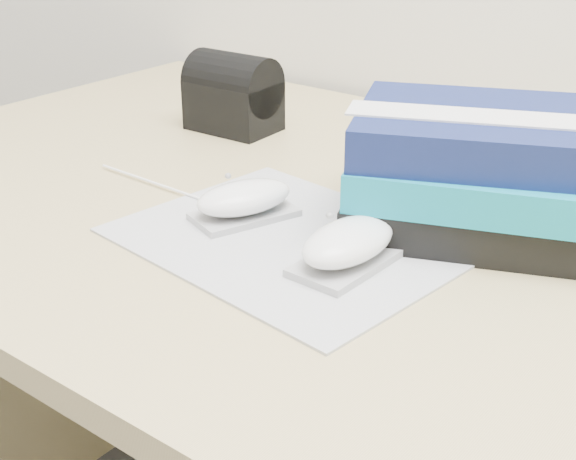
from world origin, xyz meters
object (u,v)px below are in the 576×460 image
Objects in this scene: desk at (468,402)px; book_stack at (478,171)px; pouch at (233,93)px; mouse_rear at (244,201)px; mouse_front at (348,245)px.

book_stack reaches higher than desk.
mouse_rear is at bearing -46.68° from pouch.
desk is 0.30m from book_stack.
desk is at bearing 36.24° from mouse_rear.
book_stack is at bearing 72.62° from mouse_front.
mouse_front reaches higher than mouse_rear.
mouse_front is (0.15, -0.02, 0.00)m from mouse_rear.
desk is 5.18× the size of book_stack.
pouch is (-0.37, 0.26, 0.03)m from mouse_front.
pouch is at bearing 167.06° from book_stack.
desk is 0.37m from mouse_rear.
mouse_front reaches higher than desk.
pouch is at bearing 145.12° from mouse_front.
mouse_rear is 1.04× the size of mouse_front.
book_stack is (0.05, 0.16, 0.04)m from mouse_front.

